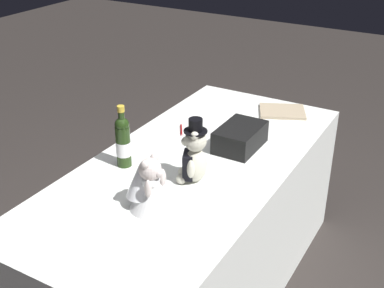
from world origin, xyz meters
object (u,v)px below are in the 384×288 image
(champagne_bottle, at_px, (123,141))
(teddy_bear_groom, at_px, (194,156))
(teddy_bear_bride, at_px, (148,186))
(gift_case_black, at_px, (240,137))
(guestbook, at_px, (282,111))
(signing_pen, at_px, (181,130))

(champagne_bottle, bearing_deg, teddy_bear_groom, 96.62)
(teddy_bear_bride, bearing_deg, gift_case_black, 171.85)
(teddy_bear_bride, relative_size, gift_case_black, 0.83)
(guestbook, bearing_deg, gift_case_black, -27.93)
(teddy_bear_bride, relative_size, champagne_bottle, 0.78)
(champagne_bottle, distance_m, signing_pen, 0.47)
(signing_pen, bearing_deg, gift_case_black, 87.73)
(teddy_bear_bride, distance_m, guestbook, 1.21)
(champagne_bottle, distance_m, guestbook, 1.06)
(gift_case_black, height_order, guestbook, gift_case_black)
(signing_pen, xyz_separation_m, guestbook, (-0.51, 0.38, 0.00))
(guestbook, bearing_deg, teddy_bear_groom, -29.08)
(teddy_bear_bride, distance_m, signing_pen, 0.74)
(gift_case_black, bearing_deg, signing_pen, -92.27)
(teddy_bear_groom, relative_size, guestbook, 1.18)
(signing_pen, relative_size, gift_case_black, 0.41)
(teddy_bear_bride, height_order, gift_case_black, teddy_bear_bride)
(teddy_bear_groom, height_order, signing_pen, teddy_bear_groom)
(teddy_bear_groom, xyz_separation_m, teddy_bear_bride, (0.27, -0.06, -0.02))
(teddy_bear_groom, xyz_separation_m, champagne_bottle, (0.04, -0.35, 0.00))
(champagne_bottle, bearing_deg, gift_case_black, 138.21)
(gift_case_black, xyz_separation_m, guestbook, (-0.52, 0.03, -0.05))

